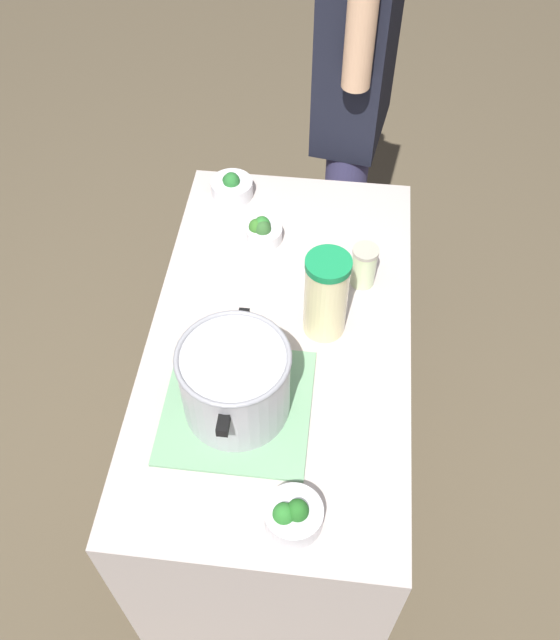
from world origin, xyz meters
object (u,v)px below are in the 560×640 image
object	(u,v)px
broccoli_bowl_center	(293,515)
broccoli_bowl_back	(232,187)
mason_jar	(364,266)
broccoli_bowl_front	(263,231)
lemonade_pitcher	(326,296)
cooking_pot	(235,381)
person_cook	(352,116)

from	to	relation	value
broccoli_bowl_center	broccoli_bowl_back	distance (m)	1.02
mason_jar	broccoli_bowl_center	xyz separation A→B (m)	(-0.68, 0.12, -0.03)
broccoli_bowl_front	broccoli_bowl_center	xyz separation A→B (m)	(-0.81, -0.17, 0.00)
lemonade_pitcher	broccoli_bowl_back	bearing A→B (deg)	33.46
cooking_pot	person_cook	xyz separation A→B (m)	(1.09, -0.21, -0.06)
cooking_pot	broccoli_bowl_front	distance (m)	0.56
lemonade_pitcher	broccoli_bowl_front	xyz separation A→B (m)	(0.29, 0.19, -0.09)
person_cook	broccoli_bowl_front	bearing A→B (deg)	157.80
mason_jar	broccoli_bowl_front	bearing A→B (deg)	65.42
cooking_pot	broccoli_bowl_center	size ratio (longest dim) A/B	2.60
mason_jar	broccoli_bowl_back	world-z (taller)	mason_jar
cooking_pot	lemonade_pitcher	world-z (taller)	lemonade_pitcher
cooking_pot	broccoli_bowl_back	size ratio (longest dim) A/B	2.60
broccoli_bowl_front	person_cook	xyz separation A→B (m)	(0.54, -0.22, 0.02)
broccoli_bowl_front	broccoli_bowl_center	distance (m)	0.83
broccoli_bowl_center	person_cook	bearing A→B (deg)	-2.21
lemonade_pitcher	mason_jar	bearing A→B (deg)	-28.73
lemonade_pitcher	person_cook	bearing A→B (deg)	-1.84
broccoli_bowl_back	person_cook	distance (m)	0.50
person_cook	broccoli_bowl_back	bearing A→B (deg)	137.64
broccoli_bowl_center	person_cook	xyz separation A→B (m)	(1.35, -0.05, 0.01)
lemonade_pitcher	broccoli_bowl_front	distance (m)	0.36
cooking_pot	broccoli_bowl_back	bearing A→B (deg)	9.93
cooking_pot	mason_jar	world-z (taller)	cooking_pot
lemonade_pitcher	mason_jar	distance (m)	0.20
cooking_pot	broccoli_bowl_front	bearing A→B (deg)	1.27
cooking_pot	lemonade_pitcher	size ratio (longest dim) A/B	1.32
cooking_pot	person_cook	world-z (taller)	person_cook
lemonade_pitcher	mason_jar	xyz separation A→B (m)	(0.16, -0.09, -0.06)
cooking_pot	lemonade_pitcher	bearing A→B (deg)	-35.00
lemonade_pitcher	broccoli_bowl_front	bearing A→B (deg)	33.35
broccoli_bowl_center	broccoli_bowl_back	bearing A→B (deg)	16.02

